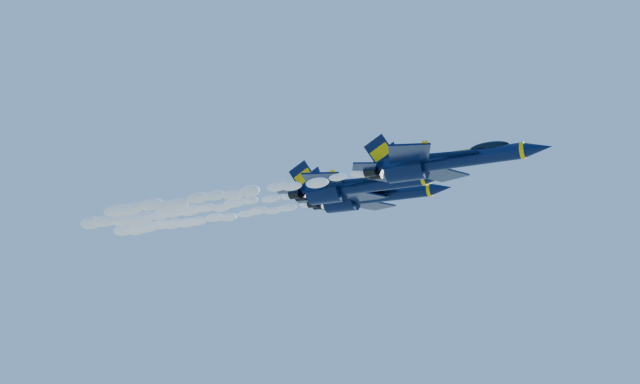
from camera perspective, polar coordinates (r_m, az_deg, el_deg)
The scene contains 6 objects.
jet_lead at distance 55.22m, azimuth 11.05°, elevation 2.78°, with size 16.24×13.32×6.03m.
smoke_trail_jet_lead at distance 66.25m, azimuth -8.99°, elevation -0.34°, with size 34.07×1.68×1.51m, color white.
jet_second at distance 66.33m, azimuth 3.32°, elevation 0.56°, with size 18.00×14.76×6.69m.
smoke_trail_jet_second at distance 79.90m, azimuth -12.83°, elevation -1.81°, with size 34.07×1.86×1.68m, color white.
jet_third at distance 73.49m, azimuth 4.45°, elevation -0.41°, with size 17.82×14.62×6.62m.
smoke_trail_jet_third at distance 86.43m, azimuth -10.56°, elevation -2.44°, with size 34.07×1.84×1.66m, color white.
Camera 1 is at (32.33, -59.54, 135.72)m, focal length 35.00 mm.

